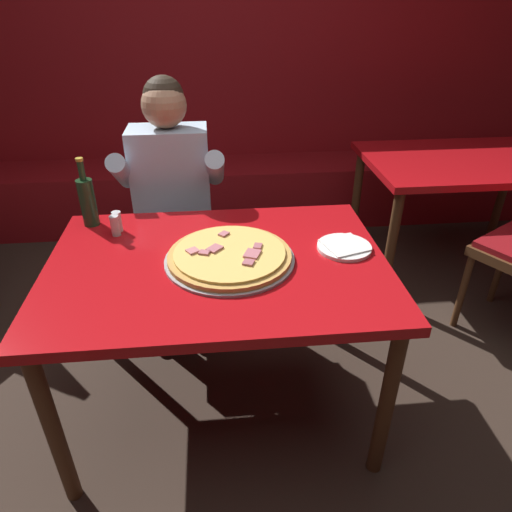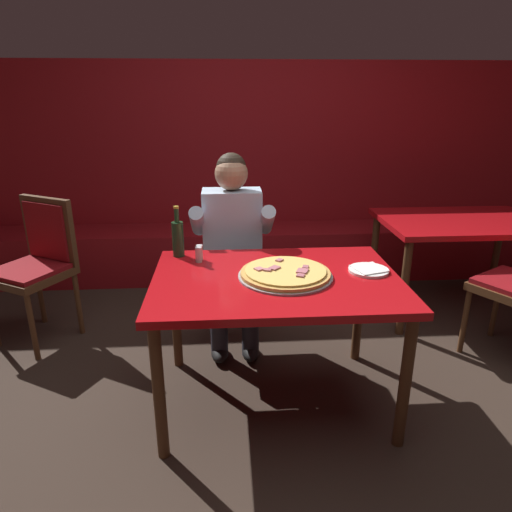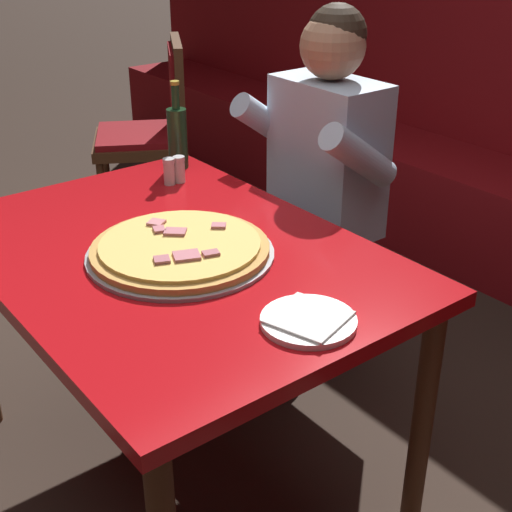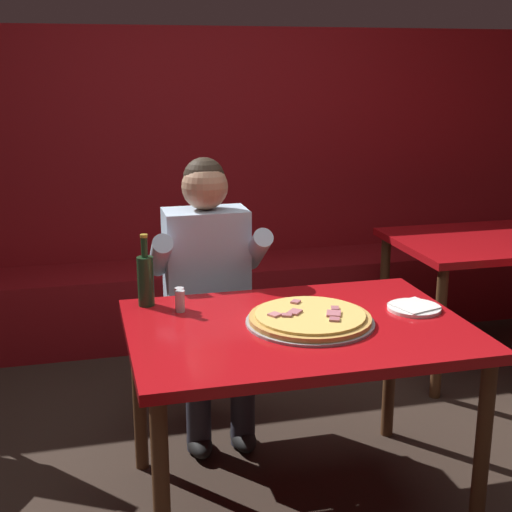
{
  "view_description": "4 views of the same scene",
  "coord_description": "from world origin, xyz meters",
  "px_view_note": "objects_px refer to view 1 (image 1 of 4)",
  "views": [
    {
      "loc": [
        0.0,
        -1.45,
        1.62
      ],
      "look_at": [
        0.15,
        0.01,
        0.75
      ],
      "focal_mm": 32.0,
      "sensor_mm": 36.0,
      "label": 1
    },
    {
      "loc": [
        -0.25,
        -2.14,
        1.63
      ],
      "look_at": [
        -0.08,
        0.33,
        0.74
      ],
      "focal_mm": 32.0,
      "sensor_mm": 36.0,
      "label": 2
    },
    {
      "loc": [
        1.45,
        -0.85,
        1.57
      ],
      "look_at": [
        0.17,
        0.15,
        0.74
      ],
      "focal_mm": 50.0,
      "sensor_mm": 36.0,
      "label": 3
    },
    {
      "loc": [
        -0.76,
        -2.37,
        1.68
      ],
      "look_at": [
        -0.13,
        0.11,
        0.99
      ],
      "focal_mm": 50.0,
      "sensor_mm": 36.0,
      "label": 4
    }
  ],
  "objects_px": {
    "main_dining_table": "(217,279)",
    "shaker_black_pepper": "(117,222)",
    "background_dining_table": "(463,173)",
    "diner_seated_blue_shirt": "(171,200)",
    "pizza": "(229,255)",
    "plate_white_paper": "(343,247)",
    "shaker_oregano": "(114,226)",
    "beer_bottle": "(87,200)"
  },
  "relations": [
    {
      "from": "main_dining_table",
      "to": "shaker_black_pepper",
      "type": "distance_m",
      "value": 0.5
    },
    {
      "from": "pizza",
      "to": "diner_seated_blue_shirt",
      "type": "xyz_separation_m",
      "value": [
        -0.26,
        0.66,
        -0.05
      ]
    },
    {
      "from": "plate_white_paper",
      "to": "shaker_black_pepper",
      "type": "distance_m",
      "value": 0.92
    },
    {
      "from": "plate_white_paper",
      "to": "beer_bottle",
      "type": "xyz_separation_m",
      "value": [
        -1.02,
        0.31,
        0.1
      ]
    },
    {
      "from": "shaker_black_pepper",
      "to": "diner_seated_blue_shirt",
      "type": "xyz_separation_m",
      "value": [
        0.19,
        0.38,
        -0.08
      ]
    },
    {
      "from": "beer_bottle",
      "to": "background_dining_table",
      "type": "relative_size",
      "value": 0.25
    },
    {
      "from": "shaker_black_pepper",
      "to": "background_dining_table",
      "type": "relative_size",
      "value": 0.07
    },
    {
      "from": "shaker_oregano",
      "to": "pizza",
      "type": "bearing_deg",
      "value": -28.18
    },
    {
      "from": "beer_bottle",
      "to": "diner_seated_blue_shirt",
      "type": "bearing_deg",
      "value": 44.33
    },
    {
      "from": "main_dining_table",
      "to": "shaker_black_pepper",
      "type": "relative_size",
      "value": 14.61
    },
    {
      "from": "shaker_oregano",
      "to": "plate_white_paper",
      "type": "bearing_deg",
      "value": -12.81
    },
    {
      "from": "shaker_black_pepper",
      "to": "shaker_oregano",
      "type": "xyz_separation_m",
      "value": [
        -0.0,
        -0.04,
        0.0
      ]
    },
    {
      "from": "shaker_black_pepper",
      "to": "shaker_oregano",
      "type": "bearing_deg",
      "value": -94.54
    },
    {
      "from": "shaker_oregano",
      "to": "beer_bottle",
      "type": "bearing_deg",
      "value": 137.42
    },
    {
      "from": "pizza",
      "to": "background_dining_table",
      "type": "bearing_deg",
      "value": 34.94
    },
    {
      "from": "shaker_black_pepper",
      "to": "diner_seated_blue_shirt",
      "type": "bearing_deg",
      "value": 63.29
    },
    {
      "from": "shaker_oregano",
      "to": "main_dining_table",
      "type": "bearing_deg",
      "value": -31.34
    },
    {
      "from": "shaker_black_pepper",
      "to": "main_dining_table",
      "type": "bearing_deg",
      "value": -35.1
    },
    {
      "from": "beer_bottle",
      "to": "plate_white_paper",
      "type": "bearing_deg",
      "value": -17.18
    },
    {
      "from": "main_dining_table",
      "to": "plate_white_paper",
      "type": "height_order",
      "value": "plate_white_paper"
    },
    {
      "from": "main_dining_table",
      "to": "diner_seated_blue_shirt",
      "type": "xyz_separation_m",
      "value": [
        -0.21,
        0.66,
        0.04
      ]
    },
    {
      "from": "main_dining_table",
      "to": "diner_seated_blue_shirt",
      "type": "relative_size",
      "value": 0.99
    },
    {
      "from": "pizza",
      "to": "plate_white_paper",
      "type": "height_order",
      "value": "pizza"
    },
    {
      "from": "pizza",
      "to": "shaker_black_pepper",
      "type": "bearing_deg",
      "value": 148.22
    },
    {
      "from": "shaker_oregano",
      "to": "shaker_black_pepper",
      "type": "bearing_deg",
      "value": 85.46
    },
    {
      "from": "diner_seated_blue_shirt",
      "to": "background_dining_table",
      "type": "xyz_separation_m",
      "value": [
        1.71,
        0.36,
        -0.05
      ]
    },
    {
      "from": "plate_white_paper",
      "to": "shaker_oregano",
      "type": "height_order",
      "value": "shaker_oregano"
    },
    {
      "from": "background_dining_table",
      "to": "plate_white_paper",
      "type": "bearing_deg",
      "value": -135.89
    },
    {
      "from": "plate_white_paper",
      "to": "diner_seated_blue_shirt",
      "type": "distance_m",
      "value": 0.94
    },
    {
      "from": "pizza",
      "to": "shaker_oregano",
      "type": "relative_size",
      "value": 5.61
    },
    {
      "from": "background_dining_table",
      "to": "diner_seated_blue_shirt",
      "type": "bearing_deg",
      "value": -168.18
    },
    {
      "from": "shaker_black_pepper",
      "to": "plate_white_paper",
      "type": "bearing_deg",
      "value": -15.03
    },
    {
      "from": "beer_bottle",
      "to": "pizza",
      "type": "bearing_deg",
      "value": -31.65
    },
    {
      "from": "pizza",
      "to": "shaker_black_pepper",
      "type": "height_order",
      "value": "shaker_black_pepper"
    },
    {
      "from": "main_dining_table",
      "to": "background_dining_table",
      "type": "relative_size",
      "value": 1.06
    },
    {
      "from": "shaker_oregano",
      "to": "background_dining_table",
      "type": "distance_m",
      "value": 2.06
    },
    {
      "from": "main_dining_table",
      "to": "pizza",
      "type": "xyz_separation_m",
      "value": [
        0.05,
        0.0,
        0.1
      ]
    },
    {
      "from": "beer_bottle",
      "to": "shaker_oregano",
      "type": "relative_size",
      "value": 3.4
    },
    {
      "from": "plate_white_paper",
      "to": "background_dining_table",
      "type": "bearing_deg",
      "value": 44.11
    },
    {
      "from": "main_dining_table",
      "to": "shaker_oregano",
      "type": "relative_size",
      "value": 14.61
    },
    {
      "from": "pizza",
      "to": "background_dining_table",
      "type": "xyz_separation_m",
      "value": [
        1.46,
        1.02,
        -0.11
      ]
    },
    {
      "from": "pizza",
      "to": "plate_white_paper",
      "type": "relative_size",
      "value": 2.3
    }
  ]
}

